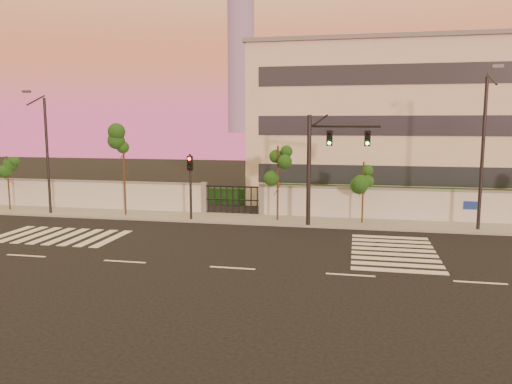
% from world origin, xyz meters
% --- Properties ---
extents(ground, '(120.00, 120.00, 0.00)m').
position_xyz_m(ground, '(0.00, 0.00, 0.00)').
color(ground, black).
rests_on(ground, ground).
extents(sidewalk, '(60.00, 3.00, 0.15)m').
position_xyz_m(sidewalk, '(0.00, 10.50, 0.07)').
color(sidewalk, gray).
rests_on(sidewalk, ground).
extents(perimeter_wall, '(60.00, 0.36, 2.20)m').
position_xyz_m(perimeter_wall, '(0.10, 12.00, 1.07)').
color(perimeter_wall, silver).
rests_on(perimeter_wall, ground).
extents(hedge_row, '(41.00, 4.25, 1.80)m').
position_xyz_m(hedge_row, '(1.17, 14.74, 0.82)').
color(hedge_row, black).
rests_on(hedge_row, ground).
extents(institutional_building, '(24.40, 12.40, 12.25)m').
position_xyz_m(institutional_building, '(9.00, 21.99, 6.16)').
color(institutional_building, beige).
rests_on(institutional_building, ground).
extents(distant_skyscraper, '(16.00, 16.00, 118.00)m').
position_xyz_m(distant_skyscraper, '(-65.00, 280.00, 61.98)').
color(distant_skyscraper, slate).
rests_on(distant_skyscraper, ground).
extents(road_markings, '(57.00, 7.62, 0.02)m').
position_xyz_m(road_markings, '(-1.58, 3.76, 0.01)').
color(road_markings, silver).
rests_on(road_markings, ground).
extents(street_tree_b, '(1.35, 1.07, 3.91)m').
position_xyz_m(street_tree_b, '(-18.65, 10.22, 2.88)').
color(street_tree_b, '#382314').
rests_on(street_tree_b, ground).
extents(street_tree_c, '(1.55, 1.24, 5.93)m').
position_xyz_m(street_tree_c, '(-9.80, 10.02, 4.36)').
color(street_tree_c, '#382314').
rests_on(street_tree_c, ground).
extents(street_tree_d, '(1.53, 1.22, 4.79)m').
position_xyz_m(street_tree_d, '(0.36, 10.29, 3.53)').
color(street_tree_d, '#382314').
rests_on(street_tree_d, ground).
extents(street_tree_e, '(1.35, 1.08, 3.87)m').
position_xyz_m(street_tree_e, '(5.56, 10.47, 2.85)').
color(street_tree_e, '#382314').
rests_on(street_tree_e, ground).
extents(traffic_signal_main, '(4.18, 1.12, 6.66)m').
position_xyz_m(traffic_signal_main, '(3.20, 9.15, 4.21)').
color(traffic_signal_main, black).
rests_on(traffic_signal_main, ground).
extents(traffic_signal_secondary, '(0.33, 0.33, 4.27)m').
position_xyz_m(traffic_signal_secondary, '(-5.07, 9.40, 2.71)').
color(traffic_signal_secondary, black).
rests_on(traffic_signal_secondary, ground).
extents(streetlight_west, '(0.49, 1.97, 8.19)m').
position_xyz_m(streetlight_west, '(-15.12, 9.46, 4.43)').
color(streetlight_west, black).
rests_on(streetlight_west, ground).
extents(streetlight_east, '(0.55, 2.20, 9.15)m').
position_xyz_m(streetlight_east, '(12.05, 9.62, 4.94)').
color(streetlight_east, black).
rests_on(streetlight_east, ground).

